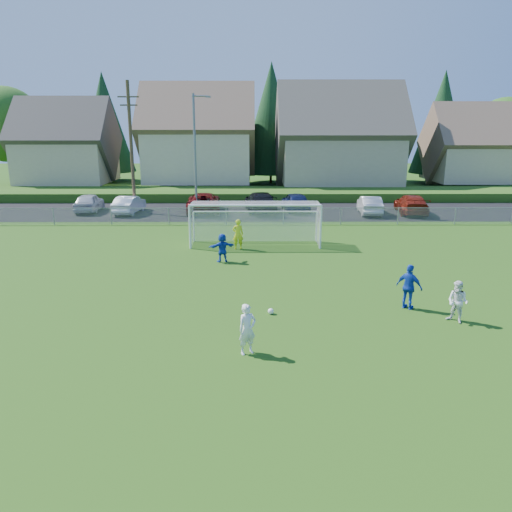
% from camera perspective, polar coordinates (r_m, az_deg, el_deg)
% --- Properties ---
extents(ground, '(160.00, 160.00, 0.00)m').
position_cam_1_polar(ground, '(14.01, 0.19, -13.99)').
color(ground, '#193D0C').
rests_on(ground, ground).
extents(asphalt_lot, '(60.00, 60.00, 0.00)m').
position_cam_1_polar(asphalt_lot, '(40.35, -0.16, 5.12)').
color(asphalt_lot, black).
rests_on(asphalt_lot, ground).
extents(grass_embankment, '(70.00, 6.00, 0.80)m').
position_cam_1_polar(grass_embankment, '(47.71, -0.19, 7.09)').
color(grass_embankment, '#1E420F').
rests_on(grass_embankment, ground).
extents(soccer_ball, '(0.22, 0.22, 0.22)m').
position_cam_1_polar(soccer_ball, '(18.43, 1.70, -6.33)').
color(soccer_ball, white).
rests_on(soccer_ball, ground).
extents(player_white_a, '(0.68, 0.61, 1.57)m').
position_cam_1_polar(player_white_a, '(15.15, -1.01, -8.37)').
color(player_white_a, white).
rests_on(player_white_a, ground).
extents(player_white_b, '(0.91, 0.93, 1.51)m').
position_cam_1_polar(player_white_b, '(18.84, 22.05, -4.90)').
color(player_white_b, white).
rests_on(player_white_b, ground).
extents(player_blue_a, '(1.03, 0.98, 1.72)m').
position_cam_1_polar(player_blue_a, '(19.58, 17.11, -3.40)').
color(player_blue_a, '#1237AE').
rests_on(player_blue_a, ground).
extents(player_blue_b, '(1.42, 0.89, 1.46)m').
position_cam_1_polar(player_blue_b, '(25.27, -3.88, 0.95)').
color(player_blue_b, '#1237AE').
rests_on(player_blue_b, ground).
extents(goalkeeper, '(0.67, 0.49, 1.69)m').
position_cam_1_polar(goalkeeper, '(27.84, -2.08, 2.50)').
color(goalkeeper, yellow).
rests_on(goalkeeper, ground).
extents(car_a, '(2.03, 4.43, 1.47)m').
position_cam_1_polar(car_a, '(42.37, -18.54, 5.83)').
color(car_a, '#BABCC2').
rests_on(car_a, ground).
extents(car_b, '(1.84, 4.32, 1.39)m').
position_cam_1_polar(car_b, '(40.64, -14.29, 5.72)').
color(car_b, white).
rests_on(car_b, ground).
extents(car_c, '(2.96, 5.73, 1.55)m').
position_cam_1_polar(car_c, '(40.27, -6.00, 6.13)').
color(car_c, '#5B0A0B').
rests_on(car_c, ground).
extents(car_d, '(2.74, 5.70, 1.60)m').
position_cam_1_polar(car_d, '(40.04, 0.51, 6.20)').
color(car_d, black).
rests_on(car_d, ground).
extents(car_e, '(2.29, 4.67, 1.53)m').
position_cam_1_polar(car_e, '(40.50, 4.53, 6.21)').
color(car_e, '#121A3F').
rests_on(car_e, ground).
extents(car_f, '(1.84, 4.40, 1.41)m').
position_cam_1_polar(car_f, '(40.01, 12.86, 5.69)').
color(car_f, '#B7B7B7').
rests_on(car_f, ground).
extents(car_g, '(2.65, 5.30, 1.48)m').
position_cam_1_polar(car_g, '(41.11, 17.32, 5.67)').
color(car_g, maroon).
rests_on(car_g, ground).
extents(soccer_goal, '(7.42, 1.90, 2.50)m').
position_cam_1_polar(soccer_goal, '(28.79, -0.09, 4.51)').
color(soccer_goal, white).
rests_on(soccer_goal, ground).
extents(chainlink_fence, '(52.06, 0.06, 1.20)m').
position_cam_1_polar(chainlink_fence, '(34.82, -0.13, 4.63)').
color(chainlink_fence, gray).
rests_on(chainlink_fence, ground).
extents(streetlight, '(1.38, 0.18, 9.00)m').
position_cam_1_polar(streetlight, '(38.58, -6.92, 11.81)').
color(streetlight, slate).
rests_on(streetlight, ground).
extents(utility_pole, '(1.60, 0.26, 10.00)m').
position_cam_1_polar(utility_pole, '(40.42, -14.07, 12.04)').
color(utility_pole, '#473321').
rests_on(utility_pole, ground).
extents(houses_row, '(53.90, 11.45, 13.27)m').
position_cam_1_polar(houses_row, '(54.79, 1.93, 15.34)').
color(houses_row, tan).
rests_on(houses_row, ground).
extents(tree_row, '(65.98, 12.36, 13.80)m').
position_cam_1_polar(tree_row, '(61.03, 0.79, 14.88)').
color(tree_row, '#382616').
rests_on(tree_row, ground).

